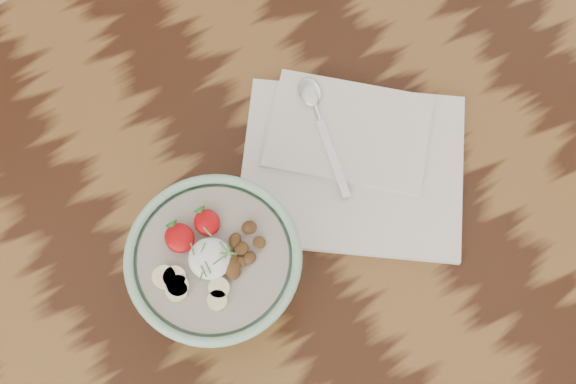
% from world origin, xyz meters
% --- Properties ---
extents(table, '(1.60, 0.90, 0.75)m').
position_xyz_m(table, '(0.00, 0.00, 0.66)').
color(table, black).
rests_on(table, ground).
extents(breakfast_bowl, '(0.19, 0.19, 0.12)m').
position_xyz_m(breakfast_bowl, '(-0.08, -0.03, 0.81)').
color(breakfast_bowl, '#8BBC99').
rests_on(breakfast_bowl, table).
extents(napkin, '(0.35, 0.34, 0.02)m').
position_xyz_m(napkin, '(0.13, 0.01, 0.76)').
color(napkin, silver).
rests_on(napkin, table).
extents(spoon, '(0.06, 0.17, 0.01)m').
position_xyz_m(spoon, '(0.13, 0.09, 0.77)').
color(spoon, silver).
rests_on(spoon, napkin).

